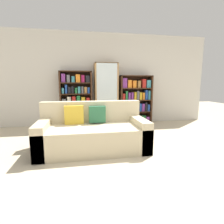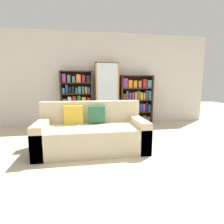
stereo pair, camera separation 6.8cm
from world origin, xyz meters
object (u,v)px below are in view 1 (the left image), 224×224
(display_cabinet, at_px, (106,95))
(wine_bottle, at_px, (123,123))
(bookshelf_left, at_px, (76,100))
(bookshelf_right, at_px, (135,101))
(couch, at_px, (93,133))

(display_cabinet, bearing_deg, wine_bottle, -48.44)
(bookshelf_left, xyz_separation_m, display_cabinet, (0.87, -0.02, 0.14))
(bookshelf_left, relative_size, wine_bottle, 4.56)
(display_cabinet, xyz_separation_m, bookshelf_right, (0.91, 0.02, -0.19))
(bookshelf_left, xyz_separation_m, bookshelf_right, (1.78, -0.00, -0.05))
(couch, height_order, display_cabinet, display_cabinet)
(couch, xyz_separation_m, display_cabinet, (0.53, 1.88, 0.59))
(display_cabinet, bearing_deg, bookshelf_left, 178.92)
(bookshelf_left, xyz_separation_m, wine_bottle, (1.26, -0.46, -0.62))
(bookshelf_left, bearing_deg, couch, -80.01)
(wine_bottle, bearing_deg, bookshelf_left, 159.86)
(bookshelf_left, distance_m, wine_bottle, 1.48)
(couch, xyz_separation_m, bookshelf_left, (-0.33, 1.90, 0.45))
(couch, bearing_deg, bookshelf_left, 99.99)
(display_cabinet, relative_size, bookshelf_right, 1.24)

